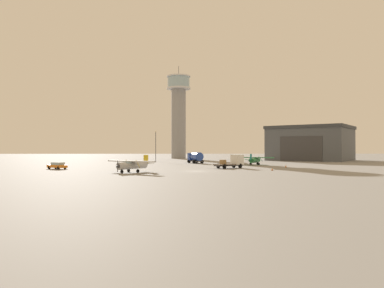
{
  "coord_description": "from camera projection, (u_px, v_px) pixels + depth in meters",
  "views": [
    {
      "loc": [
        -3.39,
        -64.81,
        4.21
      ],
      "look_at": [
        0.44,
        31.15,
        5.31
      ],
      "focal_mm": 33.39,
      "sensor_mm": 36.0,
      "label": 1
    }
  ],
  "objects": [
    {
      "name": "airplane_green",
      "position": [
        255.0,
        160.0,
        88.87
      ],
      "size": [
        8.94,
        7.18,
        2.81
      ],
      "rotation": [
        0.0,
        0.0,
        1.06
      ],
      "color": "#287A42",
      "rests_on": "ground_plane"
    },
    {
      "name": "traffic_cone_near_left",
      "position": [
        286.0,
        166.0,
        77.54
      ],
      "size": [
        0.36,
        0.36,
        0.61
      ],
      "color": "black",
      "rests_on": "ground_plane"
    },
    {
      "name": "car_orange",
      "position": [
        57.0,
        165.0,
        71.26
      ],
      "size": [
        4.42,
        3.65,
        1.37
      ],
      "rotation": [
        0.0,
        0.0,
        2.58
      ],
      "color": "orange",
      "rests_on": "ground_plane"
    },
    {
      "name": "truck_flatbed_white",
      "position": [
        233.0,
        162.0,
        74.81
      ],
      "size": [
        6.61,
        5.08,
        2.82
      ],
      "rotation": [
        0.0,
        0.0,
        0.49
      ],
      "color": "#38383D",
      "rests_on": "ground_plane"
    },
    {
      "name": "control_tower",
      "position": [
        179.0,
        111.0,
        144.42
      ],
      "size": [
        9.62,
        9.62,
        37.45
      ],
      "color": "gray",
      "rests_on": "ground_plane"
    },
    {
      "name": "truck_fuel_tanker_blue",
      "position": [
        196.0,
        157.0,
        98.99
      ],
      "size": [
        4.5,
        6.61,
        3.04
      ],
      "rotation": [
        0.0,
        0.0,
        1.9
      ],
      "color": "#38383D",
      "rests_on": "ground_plane"
    },
    {
      "name": "light_post_west",
      "position": [
        156.0,
        143.0,
        112.89
      ],
      "size": [
        0.44,
        0.44,
        9.72
      ],
      "color": "#38383D",
      "rests_on": "ground_plane"
    },
    {
      "name": "traffic_cone_near_right",
      "position": [
        272.0,
        169.0,
        66.67
      ],
      "size": [
        0.36,
        0.36,
        0.55
      ],
      "color": "black",
      "rests_on": "ground_plane"
    },
    {
      "name": "airplane_silver",
      "position": [
        133.0,
        164.0,
        61.37
      ],
      "size": [
        8.88,
        7.9,
        3.0
      ],
      "rotation": [
        0.0,
        0.0,
        4.05
      ],
      "color": "#B7BABF",
      "rests_on": "ground_plane"
    },
    {
      "name": "car_red",
      "position": [
        238.0,
        160.0,
        101.66
      ],
      "size": [
        3.77,
        4.77,
        1.37
      ],
      "rotation": [
        0.0,
        0.0,
        4.2
      ],
      "color": "red",
      "rests_on": "ground_plane"
    },
    {
      "name": "hangar",
      "position": [
        311.0,
        143.0,
        122.24
      ],
      "size": [
        33.35,
        32.72,
        11.66
      ],
      "rotation": [
        0.0,
        0.0,
        -2.22
      ],
      "color": "#4C5159",
      "rests_on": "ground_plane"
    },
    {
      "name": "ground_plane",
      "position": [
        196.0,
        171.0,
        64.84
      ],
      "size": [
        400.0,
        400.0,
        0.0
      ],
      "primitive_type": "plane",
      "color": "gray"
    }
  ]
}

